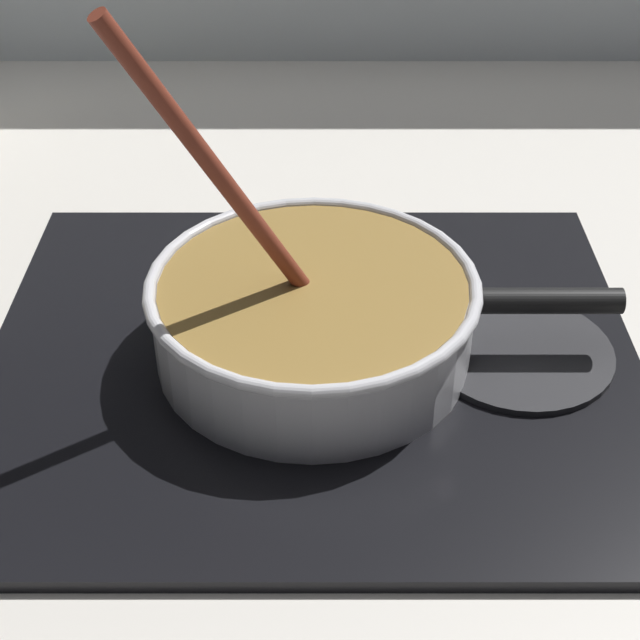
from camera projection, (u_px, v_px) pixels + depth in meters
ground at (327, 448)px, 0.76m from camera, size 2.40×1.60×0.04m
hob_plate at (320, 359)px, 0.82m from camera, size 0.56×0.48×0.01m
burner_ring at (320, 350)px, 0.81m from camera, size 0.20×0.20×0.01m
spare_burner at (526, 351)px, 0.81m from camera, size 0.16×0.16×0.01m
cooking_pan at (321, 315)px, 0.79m from camera, size 0.40×0.28×0.32m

